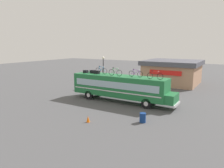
{
  "coord_description": "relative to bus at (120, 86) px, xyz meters",
  "views": [
    {
      "loc": [
        11.89,
        -21.28,
        6.63
      ],
      "look_at": [
        -0.93,
        0.0,
        2.0
      ],
      "focal_mm": 33.85,
      "sensor_mm": 36.0,
      "label": 1
    }
  ],
  "objects": [
    {
      "name": "rooftop_bicycle_3",
      "position": [
        1.92,
        0.09,
        1.62
      ],
      "size": [
        1.71,
        0.44,
        0.88
      ],
      "color": "black",
      "rests_on": "bus"
    },
    {
      "name": "roadside_building",
      "position": [
        1.99,
        15.01,
        0.21
      ],
      "size": [
        9.02,
        8.82,
        4.01
      ],
      "color": "tan",
      "rests_on": "ground"
    },
    {
      "name": "bus",
      "position": [
        0.0,
        0.0,
        0.0
      ],
      "size": [
        12.7,
        2.51,
        3.1
      ],
      "color": "#1E6B38",
      "rests_on": "ground"
    },
    {
      "name": "luggage_bag_1",
      "position": [
        -4.99,
        -0.09,
        1.43
      ],
      "size": [
        0.54,
        0.47,
        0.35
      ],
      "primitive_type": "cube",
      "color": "black",
      "rests_on": "bus"
    },
    {
      "name": "rooftop_bicycle_2",
      "position": [
        -0.46,
        -0.36,
        1.65
      ],
      "size": [
        1.76,
        0.44,
        0.95
      ],
      "color": "black",
      "rests_on": "bus"
    },
    {
      "name": "rooftop_bicycle_4",
      "position": [
        4.33,
        -0.4,
        1.62
      ],
      "size": [
        1.74,
        0.44,
        0.88
      ],
      "color": "black",
      "rests_on": "bus"
    },
    {
      "name": "ground_plane",
      "position": [
        -0.2,
        0.0,
        -1.84
      ],
      "size": [
        120.0,
        120.0,
        0.0
      ],
      "primitive_type": "plane",
      "color": "#4C4C4F"
    },
    {
      "name": "rooftop_bicycle_1",
      "position": [
        -2.8,
        0.22,
        1.65
      ],
      "size": [
        1.7,
        0.44,
        0.95
      ],
      "color": "black",
      "rests_on": "bus"
    },
    {
      "name": "traffic_cone",
      "position": [
        0.92,
        -7.41,
        -1.55
      ],
      "size": [
        0.31,
        0.31,
        0.58
      ],
      "primitive_type": "cone",
      "color": "orange",
      "rests_on": "ground"
    },
    {
      "name": "luggage_bag_2",
      "position": [
        -4.16,
        0.28,
        1.44
      ],
      "size": [
        0.62,
        0.52,
        0.37
      ],
      "primitive_type": "cube",
      "color": "black",
      "rests_on": "bus"
    },
    {
      "name": "trash_bin",
      "position": [
        4.99,
        -5.0,
        -1.42
      ],
      "size": [
        0.54,
        0.54,
        0.84
      ],
      "primitive_type": "cylinder",
      "color": "navy",
      "rests_on": "ground"
    },
    {
      "name": "luggage_bag_3",
      "position": [
        -3.33,
        0.01,
        1.45
      ],
      "size": [
        0.71,
        0.35,
        0.39
      ],
      "primitive_type": "cube",
      "color": "black",
      "rests_on": "bus"
    },
    {
      "name": "street_lamp",
      "position": [
        -6.54,
        6.33,
        1.34
      ],
      "size": [
        0.39,
        0.39,
        4.82
      ],
      "color": "#38383D",
      "rests_on": "ground"
    }
  ]
}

